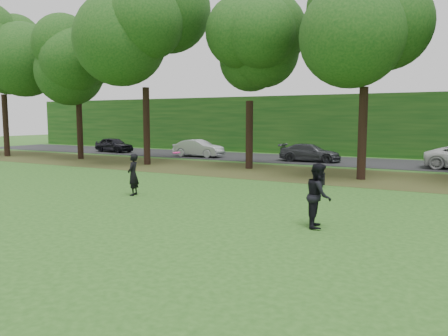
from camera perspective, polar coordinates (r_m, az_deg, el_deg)
name	(u,v)px	position (r m, az deg, el deg)	size (l,w,h in m)	color
ground	(142,221)	(13.54, -10.61, -6.76)	(120.00, 120.00, 0.00)	#234D18
leaf_litter	(290,173)	(24.84, 8.67, -0.65)	(60.00, 7.00, 0.01)	#4B331B
street	(329,161)	(32.44, 13.50, 0.93)	(70.00, 7.00, 0.02)	black
far_hedge	(349,125)	(38.12, 15.97, 5.42)	(70.00, 3.00, 5.00)	#124112
player_left	(133,175)	(17.80, -11.79, -0.85)	(0.61, 0.40, 1.68)	black
player_right	(319,195)	(12.63, 12.27, -3.51)	(0.89, 0.70, 1.84)	black
parked_cars	(353,154)	(30.40, 16.46, 1.81)	(39.37, 2.92, 1.53)	black
frisbee	(177,153)	(15.63, -6.22, 2.02)	(0.33, 0.33, 0.05)	#F61483
seated_person	(318,180)	(20.03, 12.18, -1.57)	(0.55, 0.80, 0.83)	black
tree_line	(287,30)	(25.16, 8.17, 17.38)	(55.30, 7.90, 12.31)	black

